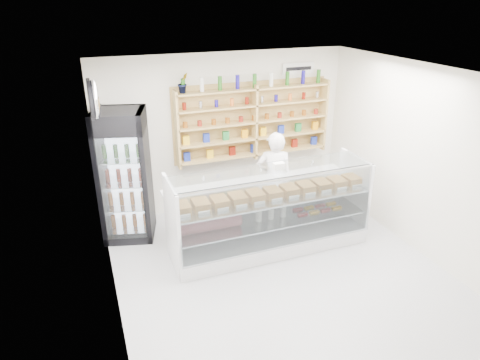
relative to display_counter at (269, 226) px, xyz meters
name	(u,v)px	position (x,y,z in m)	size (l,w,h in m)	color
room	(288,186)	(-0.13, -0.81, 1.04)	(5.00, 5.00, 5.00)	#B6B6BB
display_counter	(269,226)	(0.00, 0.00, 0.00)	(3.05, 0.91, 1.33)	white
shop_worker	(274,179)	(0.40, 0.69, 0.46)	(0.60, 0.39, 1.64)	white
drinks_cooler	(125,176)	(-1.97, 1.15, 0.69)	(0.92, 0.91, 2.11)	black
wall_shelving	(254,121)	(0.37, 1.53, 1.23)	(2.84, 0.28, 1.33)	tan
potted_plant	(183,83)	(-0.88, 1.53, 2.00)	(0.18, 0.14, 0.33)	#1E6626
security_mirror	(95,99)	(-2.30, 0.39, 2.09)	(0.15, 0.50, 0.50)	silver
wall_sign	(298,68)	(1.27, 1.66, 2.09)	(0.62, 0.03, 0.20)	white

